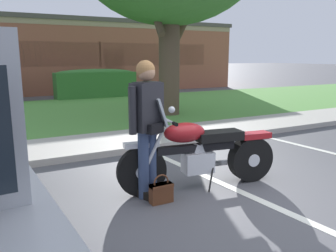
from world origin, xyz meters
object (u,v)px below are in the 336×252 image
object	(u,v)px
rider_person	(147,120)
handbag	(161,191)
hedge_center_left	(96,83)
motorcycle	(205,152)
brick_building	(4,56)

from	to	relation	value
rider_person	handbag	xyz separation A→B (m)	(0.06, -0.26, -0.85)
handbag	hedge_center_left	distance (m)	11.07
motorcycle	brick_building	bearing A→B (deg)	94.97
rider_person	brick_building	distance (m)	17.16
rider_person	motorcycle	bearing A→B (deg)	-4.23
brick_building	hedge_center_left	bearing A→B (deg)	-64.72
motorcycle	rider_person	xyz separation A→B (m)	(-0.82, 0.06, 0.50)
motorcycle	hedge_center_left	world-z (taller)	motorcycle
motorcycle	brick_building	world-z (taller)	brick_building
handbag	brick_building	xyz separation A→B (m)	(-0.74, 17.39, 1.64)
motorcycle	handbag	world-z (taller)	motorcycle
motorcycle	brick_building	distance (m)	17.30
hedge_center_left	brick_building	size ratio (longest dim) A/B	0.14
brick_building	rider_person	bearing A→B (deg)	-87.73
rider_person	brick_building	world-z (taller)	brick_building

